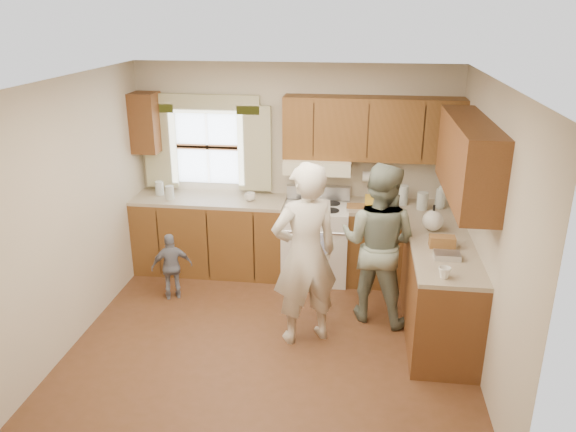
# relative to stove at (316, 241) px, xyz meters

# --- Properties ---
(room) EXTENTS (3.80, 3.80, 3.80)m
(room) POSITION_rel_stove_xyz_m (-0.30, -1.44, 0.78)
(room) COLOR #523119
(room) RESTS_ON ground
(kitchen_fixtures) EXTENTS (3.80, 2.25, 2.15)m
(kitchen_fixtures) POSITION_rel_stove_xyz_m (0.31, -0.36, 0.37)
(kitchen_fixtures) COLOR #462A0F
(kitchen_fixtures) RESTS_ON ground
(stove) EXTENTS (0.76, 0.67, 1.07)m
(stove) POSITION_rel_stove_xyz_m (0.00, 0.00, 0.00)
(stove) COLOR silver
(stove) RESTS_ON ground
(woman_left) EXTENTS (0.78, 0.68, 1.80)m
(woman_left) POSITION_rel_stove_xyz_m (0.01, -1.38, 0.43)
(woman_left) COLOR beige
(woman_left) RESTS_ON ground
(woman_right) EXTENTS (0.98, 0.88, 1.67)m
(woman_right) POSITION_rel_stove_xyz_m (0.70, -0.87, 0.37)
(woman_right) COLOR #273D31
(woman_right) RESTS_ON ground
(child) EXTENTS (0.49, 0.35, 0.77)m
(child) POSITION_rel_stove_xyz_m (-1.54, -0.75, -0.08)
(child) COLOR gray
(child) RESTS_ON ground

